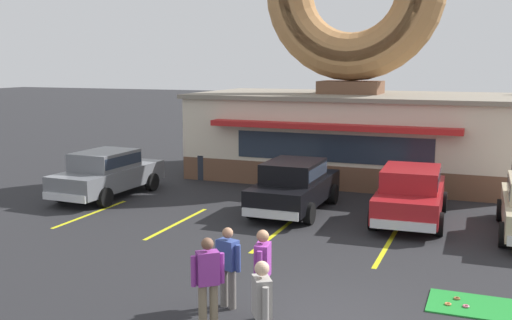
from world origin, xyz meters
TOP-DOWN VIEW (x-y plane):
  - donut_shop_building at (-2.69, 13.94)m, footprint 12.30×6.75m
  - mini_donut_near_left at (2.35, 1.63)m, footprint 0.13×0.13m
  - mini_donut_mid_centre at (2.17, 1.97)m, footprint 0.13×0.13m
  - mini_donut_far_left at (2.03, 1.62)m, footprint 0.13×0.13m
  - golf_ball at (2.39, 1.60)m, footprint 0.04×0.04m
  - car_black at (-2.97, 7.60)m, footprint 1.99×4.57m
  - car_red at (0.54, 7.73)m, footprint 2.11×4.62m
  - car_grey at (-9.62, 7.21)m, footprint 2.09×4.61m
  - pedestrian_blue_sweater_man at (-1.81, -0.90)m, footprint 0.48×0.43m
  - pedestrian_hooded_kid at (-1.03, -0.28)m, footprint 0.29×0.59m
  - pedestrian_leather_jacket_man at (-1.85, 0.04)m, footprint 0.58×0.34m
  - pedestrian_clipboard_woman at (-0.45, -1.86)m, footprint 0.41×0.51m
  - trash_bin at (-7.95, 11.25)m, footprint 0.57×0.57m
  - parking_stripe_far_left at (-8.68, 5.00)m, footprint 0.12×3.60m
  - parking_stripe_left at (-5.68, 5.00)m, footprint 0.12×3.60m
  - parking_stripe_mid_left at (-2.68, 5.00)m, footprint 0.12×3.60m
  - parking_stripe_centre at (0.32, 5.00)m, footprint 0.12×3.60m

SIDE VIEW (x-z plane):
  - parking_stripe_far_left at x=-8.68m, z-range 0.00..0.01m
  - parking_stripe_left at x=-5.68m, z-range 0.00..0.01m
  - parking_stripe_mid_left at x=-2.68m, z-range 0.00..0.01m
  - parking_stripe_centre at x=0.32m, z-range 0.00..0.01m
  - mini_donut_near_left at x=2.35m, z-range 0.03..0.07m
  - mini_donut_mid_centre at x=2.17m, z-range 0.03..0.07m
  - mini_donut_far_left at x=2.03m, z-range 0.03..0.07m
  - golf_ball at x=2.39m, z-range 0.03..0.07m
  - trash_bin at x=-7.95m, z-range 0.01..0.99m
  - pedestrian_leather_jacket_man at x=-1.85m, z-range 0.08..1.64m
  - car_black at x=-2.97m, z-range 0.07..1.67m
  - car_red at x=0.54m, z-range 0.07..1.67m
  - car_grey at x=-9.62m, z-range 0.07..1.67m
  - pedestrian_blue_sweater_man at x=-1.81m, z-range 0.09..1.72m
  - pedestrian_hooded_kid at x=-1.03m, z-range 0.09..1.79m
  - pedestrian_clipboard_woman at x=-0.45m, z-range 0.09..1.79m
  - donut_shop_building at x=-2.69m, z-range -1.74..9.22m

